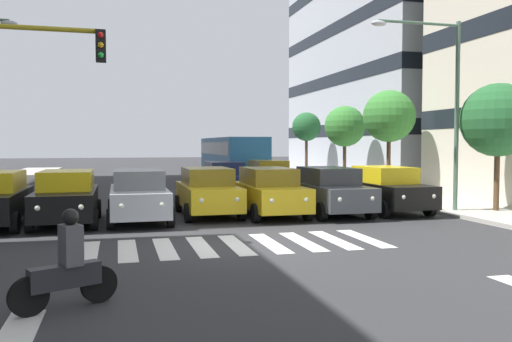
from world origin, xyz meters
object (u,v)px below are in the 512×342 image
(car_row2_0, at_px, (269,176))
(street_tree_1, at_px, (389,116))
(car_1, at_px, (329,190))
(car_3, at_px, (208,191))
(car_row2_1, at_px, (224,179))
(street_tree_2, at_px, (345,127))
(car_2, at_px, (269,191))
(car_0, at_px, (386,189))
(street_lamp_left, at_px, (442,93))
(car_4, at_px, (139,195))
(car_5, at_px, (67,197))
(motorcycle_with_rider, at_px, (67,268))
(street_tree_3, at_px, (306,127))
(street_tree_0, at_px, (498,120))
(bus_behind_traffic, at_px, (232,155))

(car_row2_0, xyz_separation_m, street_tree_1, (-5.08, 3.46, 3.03))
(car_1, height_order, car_3, same)
(car_row2_1, distance_m, street_tree_1, 8.57)
(car_row2_0, distance_m, street_tree_2, 6.05)
(street_tree_2, bearing_deg, street_tree_1, 89.56)
(car_2, xyz_separation_m, car_row2_1, (0.22, -7.06, 0.00))
(car_0, relative_size, street_lamp_left, 0.65)
(car_3, distance_m, car_4, 2.60)
(car_5, bearing_deg, car_2, -178.23)
(car_3, bearing_deg, car_4, 19.44)
(motorcycle_with_rider, height_order, street_tree_3, street_tree_3)
(car_5, height_order, street_tree_2, street_tree_2)
(car_4, distance_m, street_tree_0, 13.07)
(car_2, bearing_deg, street_lamp_left, 168.43)
(bus_behind_traffic, height_order, street_tree_3, street_tree_3)
(car_5, xyz_separation_m, street_tree_2, (-14.44, -10.56, 2.71))
(street_lamp_left, height_order, street_tree_3, street_lamp_left)
(bus_behind_traffic, xyz_separation_m, motorcycle_with_rider, (8.25, 26.05, -1.21))
(car_row2_1, bearing_deg, car_3, 73.46)
(car_row2_0, relative_size, street_tree_0, 0.96)
(motorcycle_with_rider, xyz_separation_m, street_tree_1, (-13.59, -14.53, 3.27))
(street_tree_3, bearing_deg, car_1, 72.41)
(car_4, xyz_separation_m, car_row2_0, (-7.06, -8.83, 0.00))
(car_4, distance_m, car_row2_0, 11.30)
(car_2, distance_m, car_4, 4.59)
(street_tree_0, bearing_deg, street_tree_2, -87.39)
(street_tree_2, bearing_deg, street_lamp_left, 82.80)
(car_0, bearing_deg, car_4, 0.91)
(motorcycle_with_rider, bearing_deg, car_3, -111.26)
(car_row2_0, bearing_deg, street_tree_3, -122.08)
(street_tree_0, bearing_deg, car_row2_0, -61.22)
(car_row2_0, bearing_deg, car_4, 51.34)
(car_0, distance_m, car_4, 9.16)
(car_1, relative_size, car_row2_0, 1.00)
(bus_behind_traffic, bearing_deg, car_5, 61.76)
(car_row2_0, bearing_deg, street_tree_2, -161.04)
(car_row2_1, height_order, street_tree_2, street_tree_2)
(car_row2_0, bearing_deg, car_0, 103.58)
(car_5, relative_size, bus_behind_traffic, 0.42)
(car_1, relative_size, motorcycle_with_rider, 2.82)
(bus_behind_traffic, height_order, street_lamp_left, street_lamp_left)
(car_5, bearing_deg, car_0, -179.41)
(car_2, distance_m, car_3, 2.22)
(car_5, height_order, motorcycle_with_rider, car_5)
(car_5, bearing_deg, street_tree_0, 174.19)
(car_0, relative_size, car_3, 1.00)
(street_tree_0, relative_size, street_tree_3, 1.00)
(car_0, xyz_separation_m, car_row2_1, (4.79, -7.15, 0.00))
(car_5, bearing_deg, car_1, 179.96)
(street_tree_0, distance_m, street_tree_3, 18.50)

